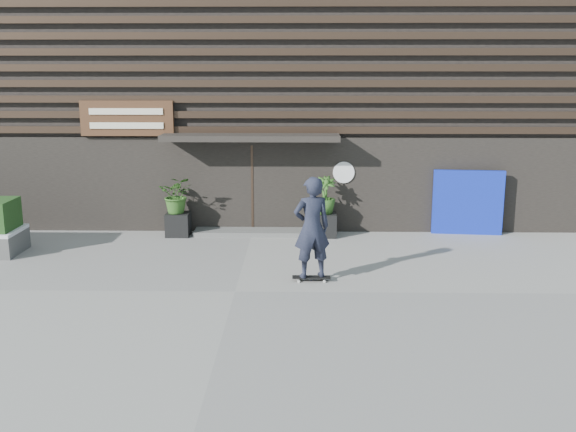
{
  "coord_description": "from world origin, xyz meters",
  "views": [
    {
      "loc": [
        1.25,
        -12.12,
        4.22
      ],
      "look_at": [
        1.0,
        1.85,
        1.1
      ],
      "focal_mm": 40.94,
      "sensor_mm": 36.0,
      "label": 1
    }
  ],
  "objects_px": {
    "skateboarder": "(312,228)",
    "planter_pot_left": "(178,224)",
    "blue_tarp": "(468,202)",
    "planter_pot_right": "(325,225)"
  },
  "relations": [
    {
      "from": "planter_pot_left",
      "to": "skateboarder",
      "type": "height_order",
      "value": "skateboarder"
    },
    {
      "from": "planter_pot_left",
      "to": "blue_tarp",
      "type": "xyz_separation_m",
      "value": [
        7.53,
        0.3,
        0.54
      ]
    },
    {
      "from": "planter_pot_left",
      "to": "skateboarder",
      "type": "bearing_deg",
      "value": -47.64
    },
    {
      "from": "planter_pot_right",
      "to": "planter_pot_left",
      "type": "bearing_deg",
      "value": 180.0
    },
    {
      "from": "planter_pot_right",
      "to": "skateboarder",
      "type": "relative_size",
      "value": 0.28
    },
    {
      "from": "blue_tarp",
      "to": "skateboarder",
      "type": "relative_size",
      "value": 0.83
    },
    {
      "from": "blue_tarp",
      "to": "skateboarder",
      "type": "distance_m",
      "value": 5.78
    },
    {
      "from": "planter_pot_right",
      "to": "blue_tarp",
      "type": "relative_size",
      "value": 0.33
    },
    {
      "from": "skateboarder",
      "to": "planter_pot_left",
      "type": "bearing_deg",
      "value": 132.36
    },
    {
      "from": "planter_pot_right",
      "to": "blue_tarp",
      "type": "height_order",
      "value": "blue_tarp"
    }
  ]
}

